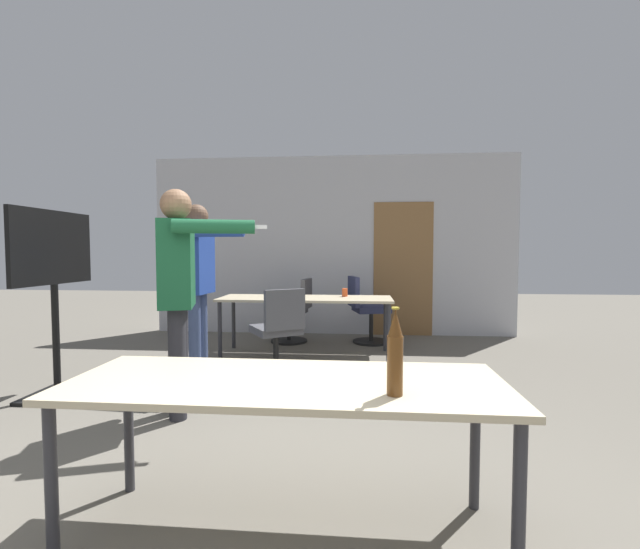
% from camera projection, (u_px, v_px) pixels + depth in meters
% --- Properties ---
extents(back_wall, '(5.64, 0.12, 2.77)m').
position_uv_depth(back_wall, '(334.00, 246.00, 6.70)').
color(back_wall, '#BCBCC1').
rests_on(back_wall, ground_plane).
extents(conference_table_near, '(1.93, 0.70, 0.72)m').
position_uv_depth(conference_table_near, '(286.00, 394.00, 1.91)').
color(conference_table_near, '#C6B793').
rests_on(conference_table_near, ground_plane).
extents(conference_table_far, '(2.14, 0.69, 0.72)m').
position_uv_depth(conference_table_far, '(306.00, 302.00, 5.34)').
color(conference_table_far, '#C6B793').
rests_on(conference_table_far, ground_plane).
extents(tv_screen, '(0.44, 0.98, 1.65)m').
position_uv_depth(tv_screen, '(54.00, 283.00, 3.77)').
color(tv_screen, black).
rests_on(tv_screen, ground_plane).
extents(person_far_watching, '(0.78, 0.63, 1.78)m').
position_uv_depth(person_far_watching, '(199.00, 271.00, 4.40)').
color(person_far_watching, '#3D4C75').
rests_on(person_far_watching, ground_plane).
extents(person_near_casual, '(0.91, 0.61, 1.77)m').
position_uv_depth(person_near_casual, '(179.00, 279.00, 3.33)').
color(person_near_casual, '#28282D').
rests_on(person_near_casual, ground_plane).
extents(office_chair_far_right, '(0.57, 0.52, 0.91)m').
position_uv_depth(office_chair_far_right, '(294.00, 313.00, 6.09)').
color(office_chair_far_right, black).
rests_on(office_chair_far_right, ground_plane).
extents(office_chair_far_left, '(0.66, 0.68, 0.90)m').
position_uv_depth(office_chair_far_left, '(278.00, 333.00, 4.58)').
color(office_chair_far_left, black).
rests_on(office_chair_far_left, ground_plane).
extents(office_chair_side_rolled, '(0.62, 0.57, 0.94)m').
position_uv_depth(office_chair_side_rolled, '(366.00, 312.00, 6.03)').
color(office_chair_side_rolled, black).
rests_on(office_chair_side_rolled, ground_plane).
extents(beer_bottle, '(0.06, 0.06, 0.35)m').
position_uv_depth(beer_bottle, '(395.00, 354.00, 1.69)').
color(beer_bottle, '#563314').
rests_on(beer_bottle, conference_table_near).
extents(drink_cup, '(0.07, 0.07, 0.10)m').
position_uv_depth(drink_cup, '(345.00, 292.00, 5.44)').
color(drink_cup, '#E05123').
rests_on(drink_cup, conference_table_far).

